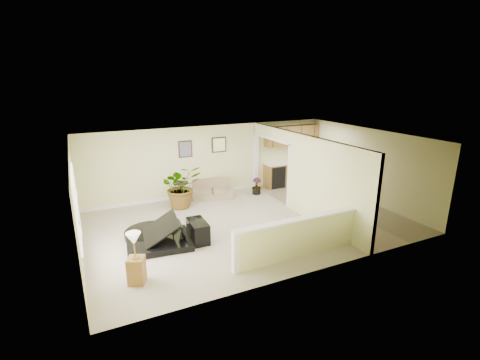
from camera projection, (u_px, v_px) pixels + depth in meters
name	position (u px, v px, depth m)	size (l,w,h in m)	color
floor	(249.00, 223.00, 10.24)	(9.00, 9.00, 0.00)	tan
back_wall	(211.00, 160.00, 12.48)	(9.00, 0.04, 2.50)	#F0EEA4
front_wall	(314.00, 220.00, 7.29)	(9.00, 0.04, 2.50)	#F0EEA4
left_wall	(76.00, 207.00, 8.02)	(0.04, 6.00, 2.50)	#F0EEA4
right_wall	(367.00, 166.00, 11.75)	(0.04, 6.00, 2.50)	#F0EEA4
ceiling	(250.00, 139.00, 9.53)	(9.00, 6.00, 0.04)	silver
kitchen_vinyl	(333.00, 206.00, 11.54)	(2.70, 6.00, 0.01)	tan
interior_partition	(297.00, 174.00, 10.86)	(0.18, 5.99, 2.50)	#F0EEA4
pony_half_wall	(296.00, 237.00, 8.14)	(3.42, 0.22, 1.00)	#F0EEA4
left_window	(76.00, 205.00, 7.53)	(0.05, 2.15, 1.45)	white
wall_art_left	(185.00, 149.00, 11.92)	(0.48, 0.04, 0.58)	#3C2816
wall_mirror	(219.00, 145.00, 12.42)	(0.55, 0.04, 0.55)	#3C2816
kitchen_cabinets	(290.00, 163.00, 13.68)	(2.36, 0.65, 2.33)	olive
piano	(155.00, 220.00, 8.84)	(1.97, 2.03, 1.50)	black
piano_bench	(198.00, 231.00, 9.04)	(0.42, 0.82, 0.55)	black
loveseat	(212.00, 189.00, 12.37)	(1.63, 1.18, 0.81)	#94845E
accent_table	(181.00, 190.00, 11.66)	(0.52, 0.52, 0.75)	black
palm_plant	(181.00, 187.00, 11.31)	(1.29, 1.12, 1.42)	black
small_plant	(256.00, 187.00, 12.70)	(0.43, 0.43, 0.61)	black
lamp_stand	(136.00, 262.00, 7.13)	(0.44, 0.44, 1.13)	olive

